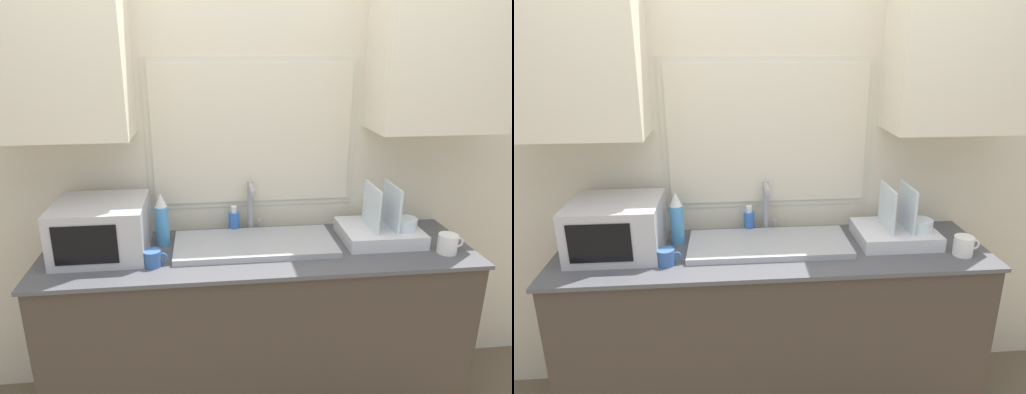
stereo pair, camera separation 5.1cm
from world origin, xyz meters
TOP-DOWN VIEW (x-y plane):
  - countertop at (0.00, 0.28)m, footprint 2.09×0.60m
  - wall_back at (0.00, 0.55)m, footprint 6.00×0.38m
  - sink_basin at (-0.02, 0.31)m, footprint 0.79×0.35m
  - faucet at (-0.01, 0.49)m, footprint 0.08×0.17m
  - microwave at (-0.74, 0.32)m, footprint 0.42×0.38m
  - dish_rack at (0.64, 0.33)m, footprint 0.39×0.33m
  - spray_bottle at (-0.47, 0.40)m, footprint 0.07×0.07m
  - soap_bottle at (-0.11, 0.50)m, footprint 0.06×0.06m
  - mug_near_sink at (-0.50, 0.16)m, footprint 0.11×0.08m
  - mug_by_rack at (0.89, 0.14)m, footprint 0.13×0.09m

SIDE VIEW (x-z plane):
  - countertop at x=0.00m, z-range 0.00..0.92m
  - sink_basin at x=-0.02m, z-range 0.92..0.95m
  - mug_near_sink at x=-0.50m, z-range 0.92..0.99m
  - mug_by_rack at x=0.89m, z-range 0.92..1.01m
  - dish_rack at x=0.64m, z-range 0.83..1.12m
  - soap_bottle at x=-0.11m, z-range 0.91..1.06m
  - microwave at x=-0.74m, z-range 0.92..1.18m
  - spray_bottle at x=-0.47m, z-range 0.91..1.18m
  - faucet at x=-0.01m, z-range 0.94..1.22m
  - wall_back at x=0.00m, z-range 0.13..2.73m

